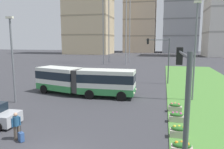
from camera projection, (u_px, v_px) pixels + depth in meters
articulated_bus at (84, 81)px, 24.28m from camera, size 12.01×4.11×3.00m
pedestrian_crossing at (16, 124)px, 13.24m from camera, size 0.36×0.52×1.74m
rolling_suitcase at (21, 137)px, 13.05m from camera, size 0.43×0.39×0.97m
flower_planter_0 at (182, 148)px, 11.42m from camera, size 1.10×0.56×0.74m
flower_planter_1 at (179, 131)px, 13.56m from camera, size 1.10×0.56×0.74m
flower_planter_2 at (177, 117)px, 16.16m from camera, size 1.10×0.56×0.74m
flower_planter_3 at (175, 107)px, 18.55m from camera, size 1.10×0.56×0.74m
traffic_light_far_right at (162, 53)px, 30.37m from camera, size 3.34×0.28×6.43m
traffic_light_near_right at (183, 99)px, 7.62m from camera, size 0.28×4.50×5.76m
streetlight_left at (12, 56)px, 20.83m from camera, size 0.70×0.28×8.35m
streetlight_median at (195, 48)px, 21.34m from camera, size 0.70×0.28×9.89m
apartment_tower_westcentre at (141, 6)px, 118.99m from camera, size 16.67×19.89×51.08m
apartment_tower_centre at (181, 12)px, 114.69m from camera, size 17.83×16.05×42.68m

